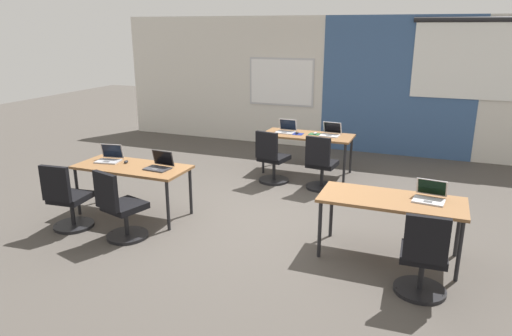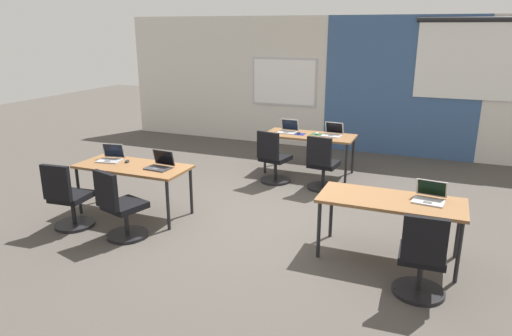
% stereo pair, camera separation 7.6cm
% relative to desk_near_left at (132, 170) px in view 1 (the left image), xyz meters
% --- Properties ---
extents(ground_plane, '(24.00, 24.00, 0.00)m').
position_rel_desk_near_left_xyz_m(ground_plane, '(1.75, 0.60, -0.66)').
color(ground_plane, '#47423D').
extents(back_wall_assembly, '(10.00, 0.27, 2.80)m').
position_rel_desk_near_left_xyz_m(back_wall_assembly, '(1.79, 4.80, 0.75)').
color(back_wall_assembly, silver).
rests_on(back_wall_assembly, ground).
extents(desk_near_left, '(1.60, 0.70, 0.72)m').
position_rel_desk_near_left_xyz_m(desk_near_left, '(0.00, 0.00, 0.00)').
color(desk_near_left, brown).
rests_on(desk_near_left, ground).
extents(desk_near_right, '(1.60, 0.70, 0.72)m').
position_rel_desk_near_left_xyz_m(desk_near_right, '(3.50, 0.00, 0.00)').
color(desk_near_right, brown).
rests_on(desk_near_right, ground).
extents(desk_far_center, '(1.60, 0.70, 0.72)m').
position_rel_desk_near_left_xyz_m(desk_far_center, '(1.75, 2.80, 0.00)').
color(desk_far_center, brown).
rests_on(desk_far_center, ground).
extents(laptop_far_right, '(0.35, 0.33, 0.23)m').
position_rel_desk_near_left_xyz_m(laptop_far_right, '(2.15, 2.88, 0.11)').
color(laptop_far_right, silver).
rests_on(laptop_far_right, desk_far_center).
extents(mousepad_far_right, '(0.22, 0.19, 0.00)m').
position_rel_desk_near_left_xyz_m(mousepad_far_right, '(1.87, 2.87, 0.06)').
color(mousepad_far_right, '#23512D').
rests_on(mousepad_far_right, desk_far_center).
extents(mouse_far_right, '(0.08, 0.11, 0.03)m').
position_rel_desk_near_left_xyz_m(mouse_far_right, '(1.87, 2.87, 0.08)').
color(mouse_far_right, '#B2B2B7').
rests_on(mouse_far_right, mousepad_far_right).
extents(chair_far_right, '(0.52, 0.56, 0.92)m').
position_rel_desk_near_left_xyz_m(chair_far_right, '(2.20, 2.00, -0.28)').
color(chair_far_right, black).
rests_on(chair_far_right, ground).
extents(laptop_near_left_inner, '(0.35, 0.31, 0.23)m').
position_rel_desk_near_left_xyz_m(laptop_near_left_inner, '(0.43, 0.03, 0.11)').
color(laptop_near_left_inner, '#333338').
rests_on(laptop_near_left_inner, desk_near_left).
extents(chair_near_left_inner, '(0.54, 0.60, 0.92)m').
position_rel_desk_near_left_xyz_m(chair_near_left_inner, '(0.34, -0.75, -0.28)').
color(chair_near_left_inner, black).
rests_on(chair_near_left_inner, ground).
extents(laptop_near_left_end, '(0.37, 0.34, 0.23)m').
position_rel_desk_near_left_xyz_m(laptop_near_left_end, '(-0.44, 0.09, 0.11)').
color(laptop_near_left_end, '#9E9EA3').
rests_on(laptop_near_left_end, desk_near_left).
extents(mouse_near_left_end, '(0.09, 0.11, 0.03)m').
position_rel_desk_near_left_xyz_m(mouse_near_left_end, '(-0.16, 0.09, 0.08)').
color(mouse_near_left_end, black).
rests_on(mouse_near_left_end, desk_near_left).
extents(chair_near_left_end, '(0.52, 0.56, 0.92)m').
position_rel_desk_near_left_xyz_m(chair_near_left_end, '(-0.50, -0.75, -0.28)').
color(chair_near_left_end, black).
rests_on(chair_near_left_end, ground).
extents(laptop_far_left, '(0.34, 0.30, 0.23)m').
position_rel_desk_near_left_xyz_m(laptop_far_left, '(1.33, 2.83, 0.11)').
color(laptop_far_left, '#B7B7BC').
rests_on(laptop_far_left, desk_far_center).
extents(mousepad_far_left, '(0.22, 0.19, 0.00)m').
position_rel_desk_near_left_xyz_m(mousepad_far_left, '(1.56, 2.77, 0.06)').
color(mousepad_far_left, navy).
rests_on(mousepad_far_left, desk_far_center).
extents(mouse_far_left, '(0.07, 0.11, 0.03)m').
position_rel_desk_near_left_xyz_m(mouse_far_left, '(1.56, 2.77, 0.08)').
color(mouse_far_left, black).
rests_on(mouse_far_left, mousepad_far_left).
extents(chair_far_left, '(0.52, 0.57, 0.92)m').
position_rel_desk_near_left_xyz_m(chair_far_left, '(1.34, 2.05, -0.28)').
color(chair_far_left, black).
rests_on(chair_far_left, ground).
extents(laptop_near_right_end, '(0.37, 0.36, 0.22)m').
position_rel_desk_near_left_xyz_m(laptop_near_right_end, '(3.89, 0.10, 0.11)').
color(laptop_near_right_end, '#B7B7BC').
rests_on(laptop_near_right_end, desk_near_right).
extents(chair_near_right_end, '(0.52, 0.55, 0.92)m').
position_rel_desk_near_left_xyz_m(chair_near_right_end, '(3.90, -0.74, -0.28)').
color(chair_near_right_end, black).
rests_on(chair_near_right_end, ground).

